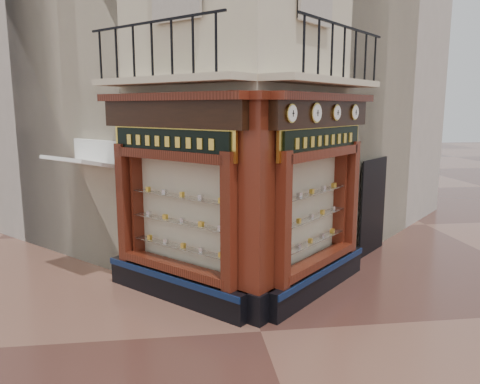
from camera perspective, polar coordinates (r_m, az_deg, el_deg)
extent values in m
plane|color=#43251F|center=(8.22, 2.54, -16.62)|extent=(80.00, 80.00, 0.00)
cube|color=#C3B198|center=(13.63, -1.98, 19.90)|extent=(11.31, 11.31, 12.00)
cube|color=#B7AB9F|center=(15.99, -12.10, 16.44)|extent=(11.31, 11.31, 11.00)
cube|color=#B7AB9F|center=(16.39, 6.18, 16.45)|extent=(11.31, 11.31, 11.00)
cube|color=black|center=(9.41, -7.93, -11.29)|extent=(2.72, 2.72, 0.55)
cube|color=#0B193A|center=(9.21, -8.81, -10.37)|extent=(2.50, 2.50, 0.12)
cube|color=#3B140A|center=(8.05, -1.17, -3.69)|extent=(0.37, 0.37, 2.45)
cube|color=#3B140A|center=(10.00, -13.78, -1.23)|extent=(0.37, 0.37, 2.45)
cube|color=#FFF6C1|center=(9.20, -6.69, -2.14)|extent=(1.80, 1.80, 2.10)
cube|color=black|center=(8.77, -8.37, 9.40)|extent=(2.69, 2.69, 0.50)
cube|color=#3B140A|center=(8.73, -8.76, 11.42)|extent=(2.86, 2.86, 0.14)
cube|color=black|center=(9.80, 9.41, -10.45)|extent=(2.72, 2.72, 0.55)
cube|color=#0B193A|center=(9.64, 10.45, -9.47)|extent=(2.50, 2.50, 0.12)
cube|color=#3B140A|center=(8.19, 5.05, -3.48)|extent=(0.37, 0.37, 2.45)
cube|color=#3B140A|center=(10.61, 13.23, -0.56)|extent=(0.37, 0.37, 2.45)
cube|color=#FFF6C1|center=(9.53, 7.92, -1.74)|extent=(1.80, 1.80, 2.10)
cube|color=black|center=(9.18, 9.91, 9.39)|extent=(2.69, 2.69, 0.50)
cube|color=#3B140A|center=(9.15, 10.36, 11.31)|extent=(2.86, 2.86, 0.14)
cube|color=black|center=(8.55, 1.96, -13.48)|extent=(0.78, 0.78, 0.55)
cube|color=#3B140A|center=(7.97, 2.05, -0.71)|extent=(0.64, 0.64, 3.50)
cube|color=#3B140A|center=(7.83, 2.13, 11.67)|extent=(0.85, 0.85, 0.14)
cube|color=#C3B198|center=(8.72, -8.91, 13.32)|extent=(2.97, 2.97, 0.12)
cube|color=black|center=(8.61, -10.79, 19.68)|extent=(2.36, 2.36, 0.04)
cube|color=#C3B198|center=(9.15, 10.54, 13.12)|extent=(2.97, 2.97, 0.12)
cube|color=black|center=(9.11, 12.70, 19.08)|extent=(2.36, 2.36, 0.04)
cylinder|color=gold|center=(7.91, 6.24, 9.51)|extent=(0.26, 0.26, 0.32)
cylinder|color=white|center=(7.89, 6.43, 9.50)|extent=(0.21, 0.21, 0.27)
cube|color=black|center=(7.89, 6.52, 9.50)|extent=(0.02, 0.02, 0.11)
cube|color=black|center=(7.89, 6.52, 9.50)|extent=(0.06, 0.06, 0.01)
cylinder|color=gold|center=(8.65, 9.22, 9.49)|extent=(0.29, 0.29, 0.36)
cylinder|color=white|center=(8.63, 9.40, 9.49)|extent=(0.23, 0.23, 0.31)
cube|color=black|center=(8.62, 9.49, 9.49)|extent=(0.02, 0.02, 0.12)
cube|color=black|center=(8.62, 9.49, 9.49)|extent=(0.07, 0.07, 0.01)
cylinder|color=gold|center=(9.37, 11.62, 9.47)|extent=(0.25, 0.25, 0.31)
cylinder|color=white|center=(9.35, 11.79, 9.46)|extent=(0.20, 0.20, 0.27)
cube|color=black|center=(9.35, 11.87, 9.46)|extent=(0.02, 0.02, 0.10)
cube|color=black|center=(9.35, 11.87, 9.46)|extent=(0.06, 0.06, 0.01)
cylinder|color=gold|center=(10.13, 13.75, 9.43)|extent=(0.26, 0.26, 0.32)
cylinder|color=white|center=(10.12, 13.91, 9.42)|extent=(0.21, 0.21, 0.28)
cube|color=black|center=(10.11, 13.99, 9.42)|extent=(0.02, 0.02, 0.11)
cube|color=black|center=(10.11, 13.99, 9.42)|extent=(0.07, 0.07, 0.01)
cube|color=yellow|center=(8.77, -8.48, 6.12)|extent=(2.24, 2.24, 0.60)
cube|color=black|center=(8.74, -8.66, 6.10)|extent=(2.09, 2.09, 0.45)
cube|color=yellow|center=(9.18, 10.03, 6.26)|extent=(2.27, 2.27, 0.61)
cube|color=black|center=(9.16, 10.26, 6.24)|extent=(2.12, 2.12, 0.46)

